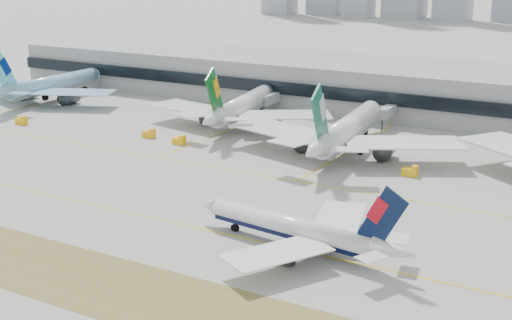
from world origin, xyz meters
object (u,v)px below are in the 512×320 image
Objects in this scene: widebody_eva at (241,107)px; widebody_cathay at (346,131)px; terminal at (379,86)px; taxiing_airliner at (298,230)px; widebody_korean at (50,86)px.

widebody_cathay is (39.41, -13.33, 0.37)m from widebody_eva.
terminal is at bearing -41.42° from widebody_eva.
widebody_cathay is at bearing -77.65° from terminal.
widebody_eva reaches higher than taxiing_airliner.
terminal is (-29.73, 119.34, 3.87)m from taxiing_airliner.
widebody_korean is 117.10m from widebody_cathay.
widebody_eva is at bearing 64.99° from widebody_cathay.
terminal is (26.83, 44.17, 1.94)m from widebody_eva.
widebody_korean is at bearing 81.00° from widebody_eva.
widebody_korean is at bearing 77.90° from widebody_cathay.
terminal is (-12.59, 57.50, 1.57)m from widebody_cathay.
widebody_cathay reaches higher than widebody_eva.
taxiing_airliner is 94.10m from widebody_eva.
widebody_cathay reaches higher than terminal.
widebody_eva is 51.71m from terminal.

